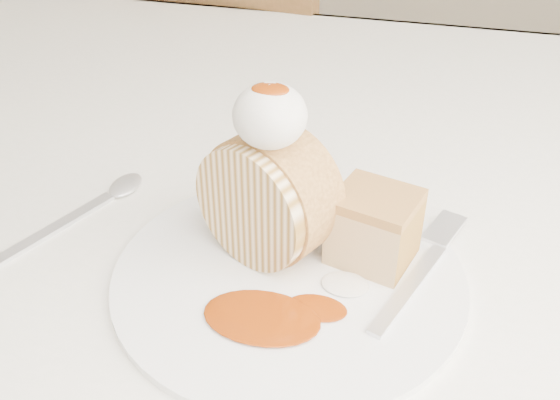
# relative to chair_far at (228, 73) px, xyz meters

# --- Properties ---
(table) EXTENTS (1.40, 0.90, 0.75)m
(table) POSITION_rel_chair_far_xyz_m (0.33, -0.60, 0.10)
(table) COLOR white
(table) RESTS_ON ground
(chair_far) EXTENTS (0.51, 0.51, 0.98)m
(chair_far) POSITION_rel_chair_far_xyz_m (0.00, 0.00, 0.00)
(chair_far) COLOR brown
(chair_far) RESTS_ON ground
(plate) EXTENTS (0.35, 0.35, 0.01)m
(plate) POSITION_rel_chair_far_xyz_m (0.35, -0.83, 0.19)
(plate) COLOR white
(plate) RESTS_ON table
(roulade_slice) EXTENTS (0.12, 0.10, 0.10)m
(roulade_slice) POSITION_rel_chair_far_xyz_m (0.32, -0.81, 0.25)
(roulade_slice) COLOR beige
(roulade_slice) RESTS_ON plate
(cake_chunk) EXTENTS (0.08, 0.07, 0.05)m
(cake_chunk) POSITION_rel_chair_far_xyz_m (0.41, -0.79, 0.22)
(cake_chunk) COLOR tan
(cake_chunk) RESTS_ON plate
(whipped_cream) EXTENTS (0.05, 0.05, 0.05)m
(whipped_cream) POSITION_rel_chair_far_xyz_m (0.33, -0.81, 0.32)
(whipped_cream) COLOR white
(whipped_cream) RESTS_ON roulade_slice
(caramel_drizzle) EXTENTS (0.03, 0.02, 0.01)m
(caramel_drizzle) POSITION_rel_chair_far_xyz_m (0.33, -0.82, 0.35)
(caramel_drizzle) COLOR #832D05
(caramel_drizzle) RESTS_ON whipped_cream
(caramel_pool) EXTENTS (0.10, 0.08, 0.00)m
(caramel_pool) POSITION_rel_chair_far_xyz_m (0.34, -0.89, 0.20)
(caramel_pool) COLOR #832D05
(caramel_pool) RESTS_ON plate
(fork) EXTENTS (0.08, 0.16, 0.00)m
(fork) POSITION_rel_chair_far_xyz_m (0.44, -0.83, 0.20)
(fork) COLOR silver
(fork) RESTS_ON plate
(spoon) EXTENTS (0.08, 0.16, 0.00)m
(spoon) POSITION_rel_chair_far_xyz_m (0.13, -0.82, 0.19)
(spoon) COLOR silver
(spoon) RESTS_ON table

